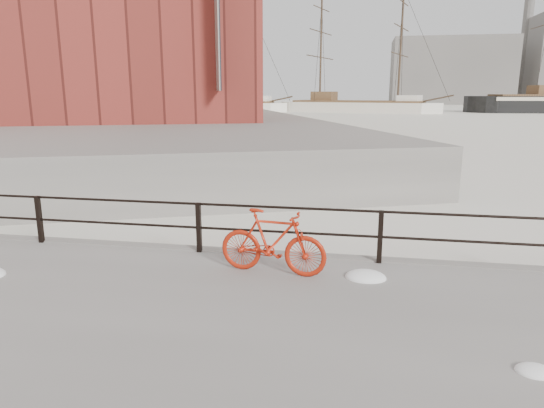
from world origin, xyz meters
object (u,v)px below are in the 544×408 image
at_px(workboat_far, 138,121).
at_px(schooner_mid, 357,112).
at_px(schooner_left, 224,112).
at_px(bicycle, 273,242).
at_px(workboat_near, 127,131).

bearing_deg(workboat_far, schooner_mid, 7.83).
bearing_deg(schooner_left, schooner_mid, 4.20).
height_order(bicycle, workboat_far, workboat_far).
distance_m(schooner_left, workboat_near, 44.04).
bearing_deg(workboat_far, bicycle, -103.64).
relative_size(schooner_left, workboat_far, 2.34).
height_order(schooner_mid, schooner_left, schooner_mid).
bearing_deg(bicycle, workboat_far, 125.27).
xyz_separation_m(bicycle, schooner_left, (-22.78, 77.03, -0.93)).
bearing_deg(bicycle, schooner_mid, 97.00).
bearing_deg(workboat_near, workboat_far, 86.14).
bearing_deg(schooner_mid, workboat_near, -97.90).
distance_m(schooner_mid, schooner_left, 23.35).
bearing_deg(workboat_near, schooner_mid, 40.54).
height_order(bicycle, workboat_near, workboat_near).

